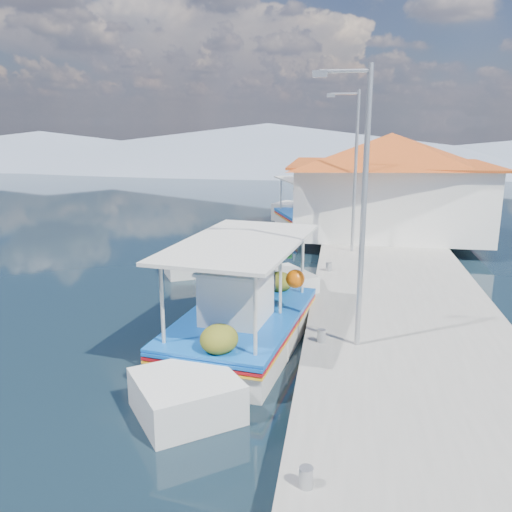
# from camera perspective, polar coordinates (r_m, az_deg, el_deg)

# --- Properties ---
(ground) EXTENTS (160.00, 160.00, 0.00)m
(ground) POSITION_cam_1_polar(r_m,az_deg,el_deg) (11.50, -13.39, -13.98)
(ground) COLOR black
(ground) RESTS_ON ground
(quay) EXTENTS (5.00, 44.00, 0.50)m
(quay) POSITION_cam_1_polar(r_m,az_deg,el_deg) (16.23, 15.05, -4.64)
(quay) COLOR #99968F
(quay) RESTS_ON ground
(bollards) EXTENTS (0.20, 17.20, 0.30)m
(bollards) POSITION_cam_1_polar(r_m,az_deg,el_deg) (15.30, 7.55, -3.84)
(bollards) COLOR #A5A8AD
(bollards) RESTS_ON quay
(main_caique) EXTENTS (3.44, 8.93, 2.97)m
(main_caique) POSITION_cam_1_polar(r_m,az_deg,el_deg) (13.03, -1.51, -7.35)
(main_caique) COLOR silver
(main_caique) RESTS_ON ground
(caique_green_canopy) EXTENTS (2.67, 7.01, 2.64)m
(caique_green_canopy) POSITION_cam_1_polar(r_m,az_deg,el_deg) (14.67, -0.59, -5.56)
(caique_green_canopy) COLOR silver
(caique_green_canopy) RESTS_ON ground
(caique_blue_hull) EXTENTS (2.85, 5.90, 1.09)m
(caique_blue_hull) POSITION_cam_1_polar(r_m,az_deg,el_deg) (21.00, -4.63, 0.22)
(caique_blue_hull) COLOR silver
(caique_blue_hull) RESTS_ON ground
(caique_far) EXTENTS (4.30, 7.48, 2.82)m
(caique_far) POSITION_cam_1_polar(r_m,az_deg,el_deg) (27.29, 5.62, 3.95)
(caique_far) COLOR silver
(caique_far) RESTS_ON ground
(harbor_building) EXTENTS (10.49, 10.49, 4.40)m
(harbor_building) POSITION_cam_1_polar(r_m,az_deg,el_deg) (24.52, 14.14, 7.76)
(harbor_building) COLOR white
(harbor_building) RESTS_ON quay
(lamp_post_near) EXTENTS (1.21, 0.14, 6.00)m
(lamp_post_near) POSITION_cam_1_polar(r_m,az_deg,el_deg) (11.41, 11.11, 6.35)
(lamp_post_near) COLOR #A5A8AD
(lamp_post_near) RESTS_ON quay
(lamp_post_far) EXTENTS (1.21, 0.14, 6.00)m
(lamp_post_far) POSITION_cam_1_polar(r_m,az_deg,el_deg) (20.36, 10.41, 9.75)
(lamp_post_far) COLOR #A5A8AD
(lamp_post_far) RESTS_ON quay
(mountain_ridge) EXTENTS (171.40, 96.00, 5.50)m
(mountain_ridge) POSITION_cam_1_polar(r_m,az_deg,el_deg) (65.43, 11.54, 11.05)
(mountain_ridge) COLOR slate
(mountain_ridge) RESTS_ON ground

